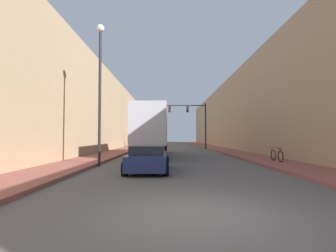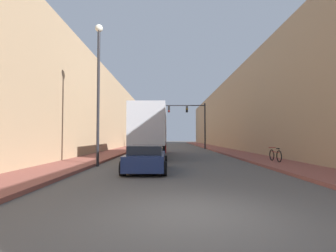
{
  "view_description": "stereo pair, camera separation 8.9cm",
  "coord_description": "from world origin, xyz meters",
  "px_view_note": "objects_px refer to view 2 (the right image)",
  "views": [
    {
      "loc": [
        -0.64,
        -5.77,
        1.68
      ],
      "look_at": [
        -0.6,
        12.09,
        2.42
      ],
      "focal_mm": 28.0,
      "sensor_mm": 36.0,
      "label": 1
    },
    {
      "loc": [
        -0.55,
        -5.77,
        1.68
      ],
      "look_at": [
        -0.6,
        12.09,
        2.42
      ],
      "focal_mm": 28.0,
      "sensor_mm": 36.0,
      "label": 2
    }
  ],
  "objects_px": {
    "traffic_signal_gantry": "(192,117)",
    "parked_bicycle": "(276,155)",
    "sedan_car": "(147,158)",
    "semi_truck": "(152,130)",
    "street_lamp": "(99,77)"
  },
  "relations": [
    {
      "from": "traffic_signal_gantry",
      "to": "street_lamp",
      "type": "height_order",
      "value": "street_lamp"
    },
    {
      "from": "sedan_car",
      "to": "parked_bicycle",
      "type": "height_order",
      "value": "sedan_car"
    },
    {
      "from": "sedan_car",
      "to": "street_lamp",
      "type": "relative_size",
      "value": 0.56
    },
    {
      "from": "traffic_signal_gantry",
      "to": "parked_bicycle",
      "type": "relative_size",
      "value": 4.16
    },
    {
      "from": "traffic_signal_gantry",
      "to": "parked_bicycle",
      "type": "xyz_separation_m",
      "value": [
        3.44,
        -19.78,
        -3.91
      ]
    },
    {
      "from": "semi_truck",
      "to": "sedan_car",
      "type": "height_order",
      "value": "semi_truck"
    },
    {
      "from": "sedan_car",
      "to": "traffic_signal_gantry",
      "type": "xyz_separation_m",
      "value": [
        4.32,
        23.19,
        3.82
      ]
    },
    {
      "from": "sedan_car",
      "to": "street_lamp",
      "type": "distance_m",
      "value": 5.76
    },
    {
      "from": "parked_bicycle",
      "to": "sedan_car",
      "type": "bearing_deg",
      "value": -156.26
    },
    {
      "from": "traffic_signal_gantry",
      "to": "semi_truck",
      "type": "bearing_deg",
      "value": -109.42
    },
    {
      "from": "traffic_signal_gantry",
      "to": "parked_bicycle",
      "type": "height_order",
      "value": "traffic_signal_gantry"
    },
    {
      "from": "traffic_signal_gantry",
      "to": "street_lamp",
      "type": "distance_m",
      "value": 22.42
    },
    {
      "from": "semi_truck",
      "to": "street_lamp",
      "type": "height_order",
      "value": "street_lamp"
    },
    {
      "from": "semi_truck",
      "to": "street_lamp",
      "type": "relative_size",
      "value": 1.48
    },
    {
      "from": "semi_truck",
      "to": "street_lamp",
      "type": "distance_m",
      "value": 8.76
    }
  ]
}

